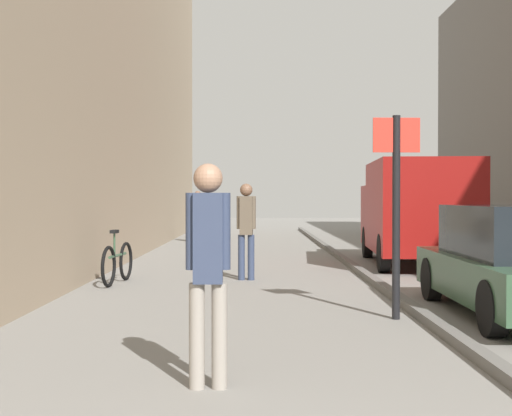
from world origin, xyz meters
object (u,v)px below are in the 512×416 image
object	(u,v)px
pedestrian_main_foreground	(196,213)
street_sign_post	(394,198)
delivery_van	(414,210)
pedestrian_mid_block	(244,224)
bicycle_leaning	(115,263)
pedestrian_far_crossing	(206,259)

from	to	relation	value
pedestrian_main_foreground	street_sign_post	size ratio (longest dim) A/B	0.69
pedestrian_main_foreground	delivery_van	xyz separation A→B (m)	(5.70, -8.00, 0.24)
pedestrian_mid_block	bicycle_leaning	distance (m)	2.47
delivery_van	bicycle_leaning	xyz separation A→B (m)	(-6.19, -3.61, -0.89)
street_sign_post	bicycle_leaning	bearing A→B (deg)	-42.88
pedestrian_main_foreground	pedestrian_far_crossing	size ratio (longest dim) A/B	0.97
pedestrian_far_crossing	bicycle_leaning	size ratio (longest dim) A/B	1.04
delivery_van	street_sign_post	size ratio (longest dim) A/B	2.06
pedestrian_mid_block	street_sign_post	xyz separation A→B (m)	(1.97, -4.29, 0.50)
pedestrian_far_crossing	bicycle_leaning	distance (m)	7.35
delivery_van	bicycle_leaning	bearing A→B (deg)	-146.08
pedestrian_far_crossing	bicycle_leaning	xyz separation A→B (m)	(-2.11, 7.01, -0.68)
delivery_van	bicycle_leaning	size ratio (longest dim) A/B	3.03
pedestrian_mid_block	street_sign_post	size ratio (longest dim) A/B	0.70
pedestrian_main_foreground	bicycle_leaning	xyz separation A→B (m)	(-0.49, -11.61, -0.65)
pedestrian_far_crossing	delivery_van	size ratio (longest dim) A/B	0.34
delivery_van	street_sign_post	world-z (taller)	street_sign_post
pedestrian_main_foreground	bicycle_leaning	bearing A→B (deg)	-84.83
delivery_van	bicycle_leaning	distance (m)	7.23
pedestrian_main_foreground	pedestrian_far_crossing	distance (m)	18.68
pedestrian_mid_block	street_sign_post	bearing A→B (deg)	-61.12
pedestrian_main_foreground	delivery_van	world-z (taller)	delivery_van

